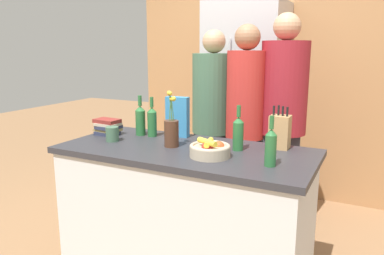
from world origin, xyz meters
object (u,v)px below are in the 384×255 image
(bottle_oil, at_px, (238,133))
(person_in_blue, at_px, (245,119))
(bottle_wine, at_px, (152,121))
(person_at_sink, at_px, (213,117))
(refrigerator, at_px, (245,105))
(cereal_box, at_px, (177,117))
(flower_vase, at_px, (172,131))
(knife_block, at_px, (280,132))
(person_in_red_tee, at_px, (283,115))
(book_stack, at_px, (108,127))
(fruit_bowl, at_px, (210,149))
(coffee_mug, at_px, (112,134))
(bottle_vinegar, at_px, (140,120))
(bottle_water, at_px, (271,146))

(bottle_oil, relative_size, person_in_blue, 0.17)
(bottle_wine, bearing_deg, person_at_sink, 73.99)
(refrigerator, relative_size, cereal_box, 6.70)
(flower_vase, height_order, bottle_wine, flower_vase)
(knife_block, xyz_separation_m, person_in_red_tee, (-0.12, 0.59, 0.00))
(book_stack, bearing_deg, refrigerator, 66.03)
(fruit_bowl, height_order, person_in_blue, person_in_blue)
(coffee_mug, xyz_separation_m, person_in_red_tee, (0.97, 0.92, 0.06))
(refrigerator, height_order, fruit_bowl, refrigerator)
(fruit_bowl, relative_size, person_at_sink, 0.15)
(bottle_vinegar, xyz_separation_m, bottle_wine, (0.10, 0.00, -0.00))
(bottle_wine, bearing_deg, book_stack, -161.74)
(coffee_mug, distance_m, bottle_water, 1.14)
(refrigerator, distance_m, flower_vase, 1.46)
(book_stack, bearing_deg, cereal_box, 20.48)
(bottle_vinegar, bearing_deg, knife_block, 4.83)
(fruit_bowl, relative_size, bottle_wine, 0.84)
(knife_block, height_order, cereal_box, cereal_box)
(book_stack, height_order, person_in_blue, person_in_blue)
(bottle_wine, bearing_deg, person_in_red_tee, 39.86)
(coffee_mug, relative_size, bottle_water, 0.46)
(cereal_box, bearing_deg, knife_block, 0.26)
(fruit_bowl, bearing_deg, bottle_vinegar, 157.35)
(knife_block, height_order, flower_vase, flower_vase)
(cereal_box, xyz_separation_m, coffee_mug, (-0.34, -0.33, -0.10))
(cereal_box, bearing_deg, book_stack, -159.52)
(bottle_vinegar, distance_m, bottle_wine, 0.10)
(person_at_sink, bearing_deg, cereal_box, -81.12)
(book_stack, xyz_separation_m, person_in_blue, (0.86, 0.65, 0.02))
(fruit_bowl, bearing_deg, book_stack, 168.46)
(knife_block, relative_size, book_stack, 1.45)
(flower_vase, distance_m, bottle_water, 0.70)
(flower_vase, xyz_separation_m, person_in_red_tee, (0.53, 0.86, 0.01))
(person_in_red_tee, bearing_deg, cereal_box, -148.80)
(knife_block, xyz_separation_m, person_at_sink, (-0.72, 0.60, -0.06))
(refrigerator, distance_m, coffee_mug, 1.58)
(bottle_wine, xyz_separation_m, person_in_red_tee, (0.80, 0.67, -0.00))
(coffee_mug, relative_size, person_in_blue, 0.08)
(coffee_mug, distance_m, bottle_vinegar, 0.26)
(coffee_mug, distance_m, bottle_oil, 0.88)
(bottle_water, bearing_deg, flower_vase, 169.95)
(cereal_box, bearing_deg, person_at_sink, 87.63)
(bottle_wine, height_order, bottle_water, bottle_wine)
(fruit_bowl, xyz_separation_m, book_stack, (-0.92, 0.19, 0.02))
(bottle_water, bearing_deg, bottle_wine, 161.92)
(knife_block, bearing_deg, bottle_vinegar, -175.17)
(book_stack, bearing_deg, person_in_blue, 37.33)
(fruit_bowl, height_order, bottle_vinegar, bottle_vinegar)
(refrigerator, xyz_separation_m, flower_vase, (-0.01, -1.46, 0.02))
(bottle_vinegar, height_order, person_in_blue, person_in_blue)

